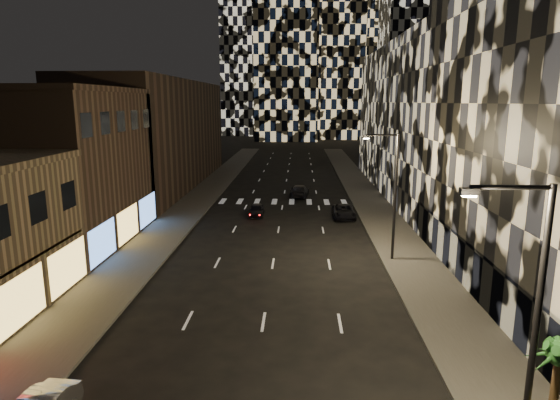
# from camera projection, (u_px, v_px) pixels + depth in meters

# --- Properties ---
(sidewalk_left) EXTENTS (4.00, 120.00, 0.15)m
(sidewalk_left) POSITION_uv_depth(u_px,v_px,m) (197.00, 200.00, 54.20)
(sidewalk_left) COLOR #47443F
(sidewalk_left) RESTS_ON ground
(sidewalk_right) EXTENTS (4.00, 120.00, 0.15)m
(sidewalk_right) POSITION_uv_depth(u_px,v_px,m) (370.00, 202.00, 53.40)
(sidewalk_right) COLOR #47443F
(sidewalk_right) RESTS_ON ground
(curb_left) EXTENTS (0.20, 120.00, 0.15)m
(curb_left) POSITION_uv_depth(u_px,v_px,m) (215.00, 200.00, 54.12)
(curb_left) COLOR #4C4C47
(curb_left) RESTS_ON ground
(curb_right) EXTENTS (0.20, 120.00, 0.15)m
(curb_right) POSITION_uv_depth(u_px,v_px,m) (352.00, 202.00, 53.49)
(curb_right) COLOR #4C4C47
(curb_right) RESTS_ON ground
(retail_brown) EXTENTS (10.00, 15.00, 12.00)m
(retail_brown) POSITION_uv_depth(u_px,v_px,m) (62.00, 170.00, 37.12)
(retail_brown) COLOR #493729
(retail_brown) RESTS_ON ground
(retail_filler_left) EXTENTS (10.00, 40.00, 14.00)m
(retail_filler_left) POSITION_uv_depth(u_px,v_px,m) (159.00, 134.00, 62.82)
(retail_filler_left) COLOR #493729
(retail_filler_left) RESTS_ON ground
(midrise_base) EXTENTS (0.60, 25.00, 3.00)m
(midrise_base) POSITION_uv_depth(u_px,v_px,m) (473.00, 268.00, 28.09)
(midrise_base) COLOR #383838
(midrise_base) RESTS_ON ground
(midrise_filler_right) EXTENTS (16.00, 40.00, 18.00)m
(midrise_filler_right) POSITION_uv_depth(u_px,v_px,m) (446.00, 120.00, 58.00)
(midrise_filler_right) COLOR #232326
(midrise_filler_right) RESTS_ON ground
(streetlight_near) EXTENTS (2.55, 0.25, 9.00)m
(streetlight_near) POSITION_uv_depth(u_px,v_px,m) (529.00, 315.00, 13.27)
(streetlight_near) COLOR black
(streetlight_near) RESTS_ON sidewalk_right
(streetlight_far) EXTENTS (2.55, 0.25, 9.00)m
(streetlight_far) POSITION_uv_depth(u_px,v_px,m) (392.00, 188.00, 32.82)
(streetlight_far) COLOR black
(streetlight_far) RESTS_ON sidewalk_right
(car_dark_midlane) EXTENTS (1.49, 3.63, 1.23)m
(car_dark_midlane) POSITION_uv_depth(u_px,v_px,m) (256.00, 210.00, 46.95)
(car_dark_midlane) COLOR black
(car_dark_midlane) RESTS_ON ground
(car_dark_oncoming) EXTENTS (2.45, 5.08, 1.43)m
(car_dark_oncoming) POSITION_uv_depth(u_px,v_px,m) (300.00, 191.00, 56.49)
(car_dark_oncoming) COLOR black
(car_dark_oncoming) RESTS_ON ground
(car_dark_rightlane) EXTENTS (2.12, 4.60, 1.28)m
(car_dark_rightlane) POSITION_uv_depth(u_px,v_px,m) (344.00, 212.00, 46.23)
(car_dark_rightlane) COLOR black
(car_dark_rightlane) RESTS_ON ground
(palm_tree) EXTENTS (2.07, 2.09, 4.11)m
(palm_tree) POSITION_uv_depth(u_px,v_px,m) (558.00, 363.00, 14.17)
(palm_tree) COLOR #47331E
(palm_tree) RESTS_ON sidewalk_right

